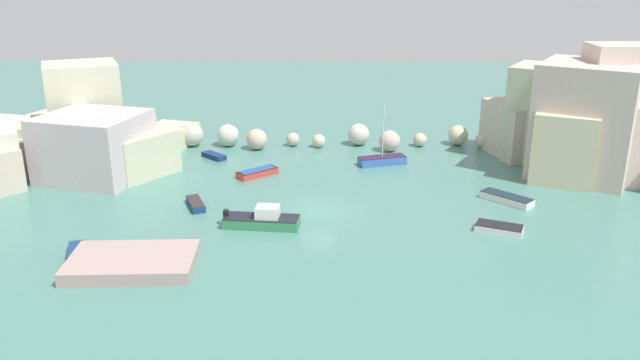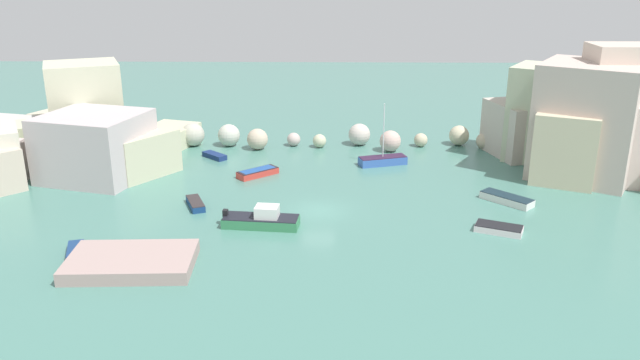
% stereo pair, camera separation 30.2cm
% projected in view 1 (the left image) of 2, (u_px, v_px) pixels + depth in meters
% --- Properties ---
extents(cove_water, '(160.00, 160.00, 0.00)m').
position_uv_depth(cove_water, '(319.00, 211.00, 50.49)').
color(cove_water, '#497D71').
rests_on(cove_water, ground).
extents(cliff_headland_left, '(24.80, 24.72, 9.40)m').
position_uv_depth(cliff_headland_left, '(46.00, 142.00, 60.01)').
color(cliff_headland_left, beige).
rests_on(cliff_headland_left, ground).
extents(cliff_headland_right, '(19.33, 21.05, 11.99)m').
position_uv_depth(cliff_headland_right, '(581.00, 126.00, 59.86)').
color(cliff_headland_right, beige).
rests_on(cliff_headland_right, ground).
extents(rock_breakwater, '(33.31, 4.76, 2.49)m').
position_uv_depth(rock_breakwater, '(317.00, 137.00, 67.69)').
color(rock_breakwater, '#B7B3A2').
rests_on(rock_breakwater, ground).
extents(stone_dock, '(8.28, 5.47, 0.87)m').
position_uv_depth(stone_dock, '(132.00, 262.00, 40.86)').
color(stone_dock, '#A88C86').
rests_on(stone_dock, ground).
extents(moored_boat_0, '(2.15, 3.32, 0.55)m').
position_uv_depth(moored_boat_0, '(196.00, 204.00, 51.19)').
color(moored_boat_0, navy).
rests_on(moored_boat_0, cove_water).
extents(moored_boat_1, '(1.81, 2.91, 0.54)m').
position_uv_depth(moored_boat_1, '(76.00, 252.00, 42.69)').
color(moored_boat_1, navy).
rests_on(moored_boat_1, cove_water).
extents(moored_boat_2, '(1.59, 2.47, 0.45)m').
position_uv_depth(moored_boat_2, '(160.00, 252.00, 42.80)').
color(moored_boat_2, teal).
rests_on(moored_boat_2, cove_water).
extents(moored_boat_3, '(4.07, 4.08, 0.63)m').
position_uv_depth(moored_boat_3, '(507.00, 199.00, 52.24)').
color(moored_boat_3, white).
rests_on(moored_boat_3, cove_water).
extents(moored_boat_4, '(3.87, 3.59, 0.63)m').
position_uv_depth(moored_boat_4, '(257.00, 173.00, 58.67)').
color(moored_boat_4, red).
rests_on(moored_boat_4, cove_water).
extents(moored_boat_5, '(4.89, 2.78, 6.09)m').
position_uv_depth(moored_boat_5, '(382.00, 160.00, 61.98)').
color(moored_boat_5, '#375EB0').
rests_on(moored_boat_5, cove_water).
extents(moored_boat_6, '(5.86, 2.42, 1.65)m').
position_uv_depth(moored_boat_6, '(262.00, 220.00, 47.30)').
color(moored_boat_6, '#368052').
rests_on(moored_boat_6, cove_water).
extents(moored_boat_7, '(3.71, 2.75, 0.54)m').
position_uv_depth(moored_boat_7, '(499.00, 228.00, 46.51)').
color(moored_boat_7, white).
rests_on(moored_boat_7, cove_water).
extents(moored_boat_8, '(2.80, 2.73, 0.50)m').
position_uv_depth(moored_boat_8, '(214.00, 156.00, 64.00)').
color(moored_boat_8, navy).
rests_on(moored_boat_8, cove_water).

